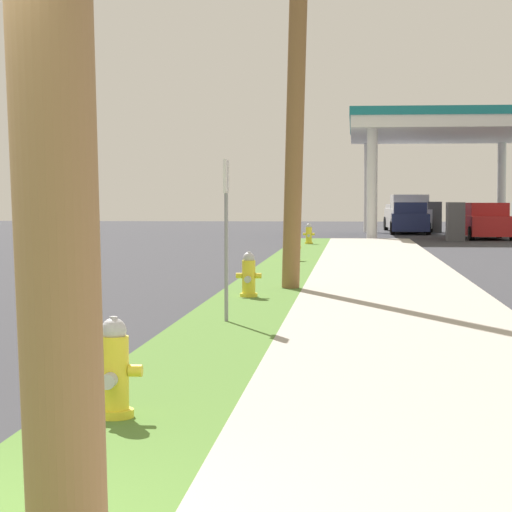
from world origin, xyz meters
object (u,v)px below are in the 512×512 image
object	(u,v)px
fire_hydrant_fourth	(309,235)
street_sign_post	(226,206)
car_navy_by_near_pump	(410,219)
truck_silver_at_forecourt	(407,214)
fire_hydrant_third	(293,248)
fire_hydrant_second	(249,277)
fire_hydrant_nearest	(114,374)
car_red_by_far_pump	(486,222)
utility_pole_midground	(297,43)

from	to	relation	value
fire_hydrant_fourth	street_sign_post	distance (m)	24.95
car_navy_by_near_pump	truck_silver_at_forecourt	size ratio (longest dim) A/B	0.83
fire_hydrant_fourth	truck_silver_at_forecourt	size ratio (longest dim) A/B	0.14
fire_hydrant_fourth	street_sign_post	bearing A→B (deg)	-90.18
fire_hydrant_third	car_navy_by_near_pump	xyz separation A→B (m)	(4.40, 26.29, 0.28)
fire_hydrant_second	truck_silver_at_forecourt	distance (m)	41.17
fire_hydrant_nearest	fire_hydrant_fourth	distance (m)	31.25
street_sign_post	car_navy_by_near_pump	distance (m)	40.78
car_red_by_far_pump	street_sign_post	bearing A→B (deg)	-102.46
fire_hydrant_third	fire_hydrant_fourth	distance (m)	10.68
fire_hydrant_third	street_sign_post	bearing A→B (deg)	-90.37
fire_hydrant_third	fire_hydrant_fourth	size ratio (longest dim) A/B	1.00
utility_pole_midground	car_red_by_far_pump	size ratio (longest dim) A/B	1.87
fire_hydrant_third	utility_pole_midground	distance (m)	9.99
fire_hydrant_nearest	fire_hydrant_fourth	world-z (taller)	same
fire_hydrant_fourth	car_navy_by_near_pump	size ratio (longest dim) A/B	0.16
fire_hydrant_third	truck_silver_at_forecourt	distance (m)	30.57
utility_pole_midground	car_navy_by_near_pump	world-z (taller)	utility_pole_midground
street_sign_post	fire_hydrant_third	bearing A→B (deg)	89.63
fire_hydrant_third	car_navy_by_near_pump	distance (m)	26.65
fire_hydrant_third	utility_pole_midground	bearing A→B (deg)	-86.42
truck_silver_at_forecourt	fire_hydrant_third	bearing A→B (deg)	-98.42
fire_hydrant_fourth	utility_pole_midground	size ratio (longest dim) A/B	0.09
fire_hydrant_third	fire_hydrant_fourth	world-z (taller)	same
car_red_by_far_pump	truck_silver_at_forecourt	world-z (taller)	truck_silver_at_forecourt
car_red_by_far_pump	utility_pole_midground	bearing A→B (deg)	-103.35
utility_pole_midground	truck_silver_at_forecourt	xyz separation A→B (m)	(3.91, 39.37, -3.55)
fire_hydrant_nearest	fire_hydrant_second	xyz separation A→B (m)	(0.04, 9.90, 0.00)
utility_pole_midground	street_sign_post	xyz separation A→B (m)	(-0.66, -5.11, -2.83)
fire_hydrant_second	street_sign_post	size ratio (longest dim) A/B	0.35
utility_pole_midground	truck_silver_at_forecourt	world-z (taller)	utility_pole_midground
fire_hydrant_second	street_sign_post	xyz separation A→B (m)	(0.05, -3.57, 1.19)
car_navy_by_near_pump	fire_hydrant_nearest	bearing A→B (deg)	-95.59
fire_hydrant_second	car_navy_by_near_pump	distance (m)	37.23
fire_hydrant_nearest	street_sign_post	world-z (taller)	street_sign_post
fire_hydrant_second	fire_hydrant_third	world-z (taller)	same
fire_hydrant_nearest	car_red_by_far_pump	size ratio (longest dim) A/B	0.16
fire_hydrant_fourth	street_sign_post	world-z (taller)	street_sign_post
car_navy_by_near_pump	car_red_by_far_pump	xyz separation A→B (m)	(2.91, -7.00, 0.00)
fire_hydrant_third	truck_silver_at_forecourt	bearing A→B (deg)	81.58
fire_hydrant_second	fire_hydrant_fourth	xyz separation A→B (m)	(0.12, 21.35, 0.00)
fire_hydrant_nearest	street_sign_post	bearing A→B (deg)	89.19
truck_silver_at_forecourt	fire_hydrant_fourth	bearing A→B (deg)	-102.94
street_sign_post	truck_silver_at_forecourt	xyz separation A→B (m)	(4.57, 44.48, -0.72)
car_navy_by_near_pump	fire_hydrant_second	bearing A→B (deg)	-97.01
car_navy_by_near_pump	car_red_by_far_pump	size ratio (longest dim) A/B	1.00
fire_hydrant_second	truck_silver_at_forecourt	bearing A→B (deg)	83.56
truck_silver_at_forecourt	car_navy_by_near_pump	bearing A→B (deg)	-91.11
utility_pole_midground	car_navy_by_near_pump	distance (m)	35.82
street_sign_post	car_red_by_far_pump	world-z (taller)	street_sign_post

